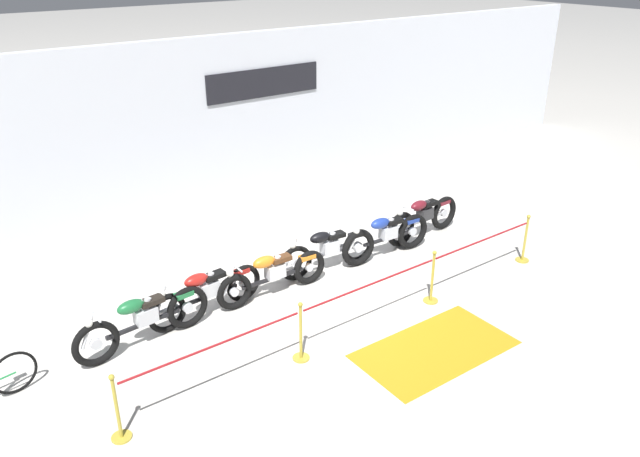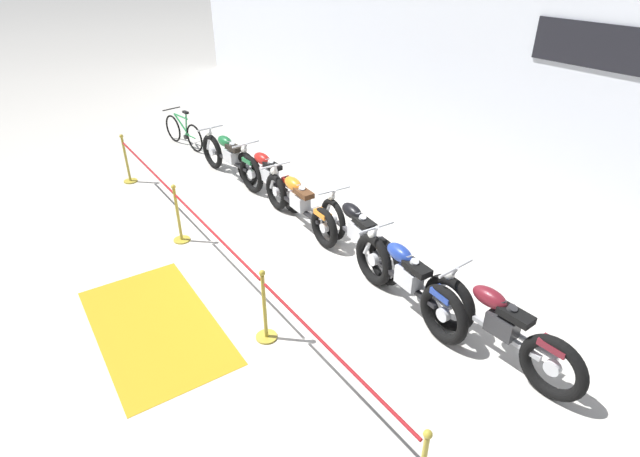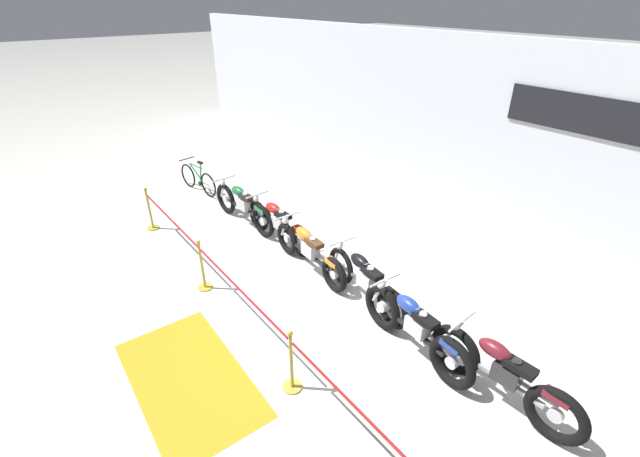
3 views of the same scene
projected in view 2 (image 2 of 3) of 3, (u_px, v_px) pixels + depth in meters
The scene contains 13 objects.
ground_plane at pixel (294, 253), 8.24m from camera, with size 120.00×120.00×0.00m, color silver.
back_wall at pixel (514, 82), 9.72m from camera, with size 28.00×0.29×4.20m.
motorcycle_green_0 at pixel (230, 158), 10.59m from camera, with size 2.41×0.62×0.97m.
motorcycle_red_1 at pixel (268, 176), 9.80m from camera, with size 2.30×0.62×0.94m.
motorcycle_orange_2 at pixel (298, 203), 8.81m from camera, with size 2.35×0.62×0.93m.
motorcycle_black_3 at pixel (357, 233), 7.87m from camera, with size 2.23×0.62×0.95m.
motorcycle_blue_4 at pixel (406, 280), 6.77m from camera, with size 2.27×0.62×0.98m.
motorcycle_maroon_5 at pixel (497, 327), 5.93m from camera, with size 2.24×0.62×0.98m.
bicycle at pixel (184, 132), 12.39m from camera, with size 1.69×0.48×0.95m.
stanchion_far_left at pixel (177, 204), 8.21m from camera, with size 8.77×0.28×1.05m.
stanchion_mid_left at pixel (179, 222), 8.41m from camera, with size 0.28×0.28×1.05m.
stanchion_mid_right at pixel (265, 316), 6.29m from camera, with size 0.28×0.28×1.05m.
floor_banner at pixel (155, 326), 6.66m from camera, with size 2.66×1.44×0.01m, color #B78E19.
Camera 2 is at (5.96, -3.60, 4.44)m, focal length 28.00 mm.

